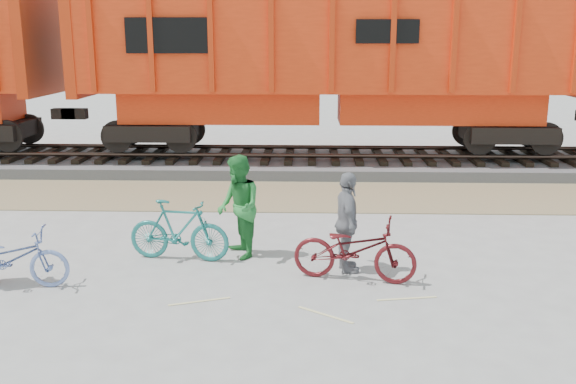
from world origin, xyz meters
name	(u,v)px	position (x,y,z in m)	size (l,w,h in m)	color
ground	(272,282)	(0.00, 0.00, 0.00)	(120.00, 120.00, 0.00)	#9E9E99
gravel_strip	(285,196)	(0.00, 5.50, 0.01)	(120.00, 3.00, 0.02)	#8A7956
ballast_bed	(289,162)	(0.00, 9.00, 0.15)	(120.00, 4.00, 0.30)	slate
track	(289,151)	(0.00, 9.00, 0.47)	(120.00, 2.60, 0.24)	black
hopper_car_center	(330,62)	(1.13, 9.00, 3.01)	(14.00, 3.13, 4.65)	black
bicycle_blue	(10,259)	(-3.93, -0.35, 0.46)	(0.61, 1.76, 0.92)	#6E86C4
bicycle_teal	(179,230)	(-1.63, 0.97, 0.52)	(0.49, 1.75, 1.05)	#1F726E
bicycle_maroon	(355,249)	(1.28, 0.12, 0.50)	(0.67, 1.92, 1.01)	#541216
person_man	(239,207)	(-0.63, 1.17, 0.89)	(0.86, 0.67, 1.78)	#257C33
person_woman	(347,223)	(1.18, 0.52, 0.82)	(0.96, 0.40, 1.64)	gray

